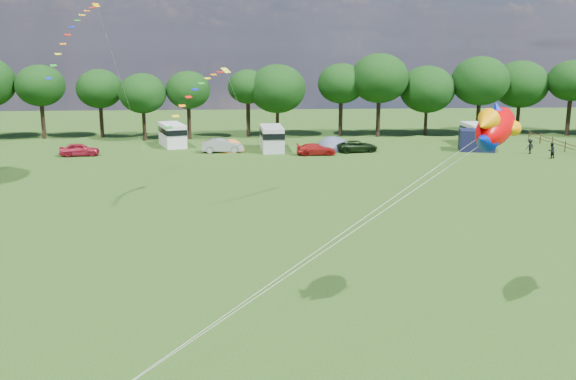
{
  "coord_description": "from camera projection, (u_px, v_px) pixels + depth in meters",
  "views": [
    {
      "loc": [
        -2.04,
        -24.04,
        11.32
      ],
      "look_at": [
        0.0,
        8.0,
        4.0
      ],
      "focal_mm": 40.0,
      "sensor_mm": 36.0,
      "label": 1
    }
  ],
  "objects": [
    {
      "name": "fish_kite",
      "position": [
        493.0,
        128.0,
        25.03
      ],
      "size": [
        3.16,
        3.72,
        2.08
      ],
      "rotation": [
        0.0,
        -0.21,
        0.93
      ],
      "color": "#D90002",
      "rests_on": "ground"
    },
    {
      "name": "tree_line",
      "position": [
        307.0,
        86.0,
        78.46
      ],
      "size": [
        102.98,
        10.98,
        10.27
      ],
      "color": "black",
      "rests_on": "ground"
    },
    {
      "name": "tent_greyblue",
      "position": [
        333.0,
        149.0,
        70.54
      ],
      "size": [
        3.82,
        4.18,
        2.84
      ],
      "color": "#454D66",
      "rests_on": "ground"
    },
    {
      "name": "car_b",
      "position": [
        222.0,
        146.0,
        68.43
      ],
      "size": [
        4.17,
        1.63,
        1.46
      ],
      "primitive_type": "imported",
      "rotation": [
        0.0,
        0.0,
        1.59
      ],
      "color": "#999AA0",
      "rests_on": "ground"
    },
    {
      "name": "streamer_kite_b",
      "position": [
        203.0,
        87.0,
        43.82
      ],
      "size": [
        4.28,
        4.71,
        3.8
      ],
      "rotation": [
        0.0,
        0.0,
        0.87
      ],
      "color": "#FAFF2B",
      "rests_on": "ground"
    },
    {
      "name": "walker_a",
      "position": [
        551.0,
        151.0,
        64.84
      ],
      "size": [
        0.9,
        0.75,
        1.59
      ],
      "primitive_type": "imported",
      "rotation": [
        0.0,
        0.0,
        3.56
      ],
      "color": "black",
      "rests_on": "ground"
    },
    {
      "name": "campervan_c",
      "position": [
        272.0,
        137.0,
        69.59
      ],
      "size": [
        2.54,
        5.49,
        2.64
      ],
      "rotation": [
        0.0,
        0.0,
        1.62
      ],
      "color": "#BAB9BB",
      "rests_on": "ground"
    },
    {
      "name": "streamer_kite_a",
      "position": [
        77.0,
        28.0,
        49.33
      ],
      "size": [
        3.28,
        5.49,
        5.73
      ],
      "rotation": [
        0.0,
        0.0,
        0.66
      ],
      "color": "#E59602",
      "rests_on": "ground"
    },
    {
      "name": "campervan_d",
      "position": [
        475.0,
        133.0,
        73.75
      ],
      "size": [
        2.12,
        4.94,
        2.42
      ],
      "rotation": [
        0.0,
        0.0,
        1.57
      ],
      "color": "silver",
      "rests_on": "ground"
    },
    {
      "name": "tent_orange",
      "position": [
        231.0,
        151.0,
        69.62
      ],
      "size": [
        3.18,
        3.49,
        2.49
      ],
      "color": "orange",
      "rests_on": "ground"
    },
    {
      "name": "awning_navy",
      "position": [
        477.0,
        140.0,
        69.57
      ],
      "size": [
        4.21,
        3.71,
        2.27
      ],
      "primitive_type": "cube",
      "rotation": [
        0.0,
        0.0,
        -0.23
      ],
      "color": "black",
      "rests_on": "ground"
    },
    {
      "name": "ground_plane",
      "position": [
        300.0,
        330.0,
        26.03
      ],
      "size": [
        180.0,
        180.0,
        0.0
      ],
      "primitive_type": "plane",
      "color": "black",
      "rests_on": "ground"
    },
    {
      "name": "car_c",
      "position": [
        316.0,
        149.0,
        66.89
      ],
      "size": [
        4.02,
        1.77,
        1.19
      ],
      "primitive_type": "imported",
      "rotation": [
        0.0,
        0.0,
        1.6
      ],
      "color": "#A41714",
      "rests_on": "ground"
    },
    {
      "name": "car_a",
      "position": [
        80.0,
        150.0,
        66.27
      ],
      "size": [
        4.21,
        2.06,
        1.35
      ],
      "primitive_type": "imported",
      "rotation": [
        0.0,
        0.0,
        1.69
      ],
      "color": "#AB1A2F",
      "rests_on": "ground"
    },
    {
      "name": "campervan_b",
      "position": [
        172.0,
        134.0,
        72.52
      ],
      "size": [
        3.75,
        5.68,
        2.57
      ],
      "rotation": [
        0.0,
        0.0,
        1.89
      ],
      "color": "white",
      "rests_on": "ground"
    },
    {
      "name": "walker_b",
      "position": [
        530.0,
        146.0,
        67.54
      ],
      "size": [
        1.12,
        0.85,
        1.57
      ],
      "primitive_type": "imported",
      "rotation": [
        0.0,
        0.0,
        3.57
      ],
      "color": "black",
      "rests_on": "ground"
    },
    {
      "name": "car_d",
      "position": [
        357.0,
        146.0,
        68.76
      ],
      "size": [
        4.77,
        2.76,
        1.23
      ],
      "primitive_type": "imported",
      "rotation": [
        0.0,
        0.0,
        1.74
      ],
      "color": "black",
      "rests_on": "ground"
    }
  ]
}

